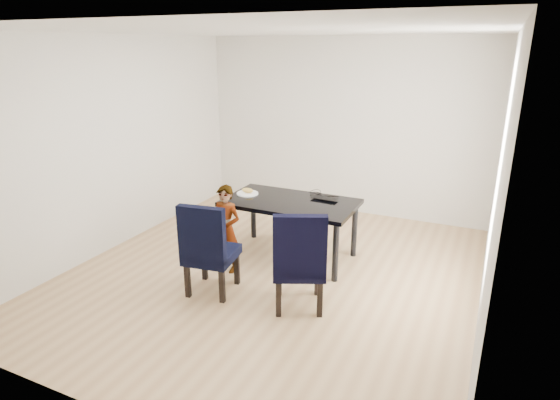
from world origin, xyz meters
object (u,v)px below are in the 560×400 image
at_px(chair_left, 211,247).
at_px(chair_right, 299,258).
at_px(laptop, 326,198).
at_px(plate, 247,193).
at_px(child, 226,229).
at_px(dining_table, 290,229).

height_order(chair_left, chair_right, chair_right).
bearing_deg(laptop, chair_right, 101.96).
xyz_separation_m(chair_left, laptop, (0.78, 1.39, 0.24)).
xyz_separation_m(chair_right, plate, (-1.16, 1.04, 0.22)).
bearing_deg(chair_left, chair_right, -1.94).
bearing_deg(plate, child, -83.65).
height_order(chair_left, laptop, chair_left).
xyz_separation_m(plate, laptop, (0.97, 0.24, 0.01)).
relative_size(dining_table, laptop, 4.85).
xyz_separation_m(chair_right, child, (-1.08, 0.37, -0.01)).
relative_size(dining_table, chair_right, 1.50).
xyz_separation_m(chair_right, laptop, (-0.19, 1.28, 0.23)).
bearing_deg(dining_table, chair_left, -110.14).
relative_size(dining_table, child, 1.53).
height_order(chair_right, laptop, chair_right).
height_order(chair_left, plate, chair_left).
xyz_separation_m(chair_left, chair_right, (0.97, 0.11, 0.01)).
bearing_deg(chair_right, plate, 113.91).
height_order(child, laptop, child).
height_order(dining_table, laptop, laptop).
distance_m(child, plate, 0.71).
relative_size(chair_left, plate, 3.75).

